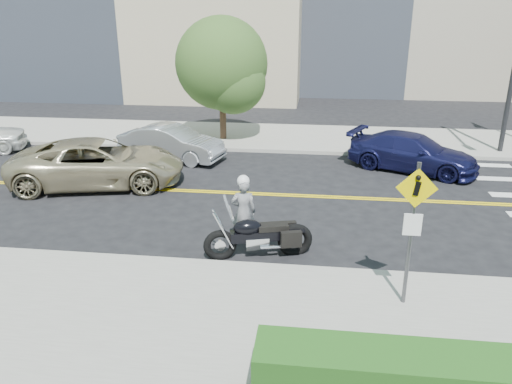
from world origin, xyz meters
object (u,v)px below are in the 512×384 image
at_px(parked_car_silver, 171,143).
at_px(motorcycle, 259,227).
at_px(motorcyclist, 244,210).
at_px(parked_car_blue, 413,152).
at_px(suv, 98,163).
at_px(pedestrian_sign, 413,221).

bearing_deg(parked_car_silver, motorcycle, -136.87).
height_order(motorcyclist, parked_car_blue, motorcyclist).
xyz_separation_m(motorcyclist, parked_car_blue, (5.42, 6.99, -0.24)).
bearing_deg(motorcycle, parked_car_blue, 41.31).
bearing_deg(suv, pedestrian_sign, -137.87).
bearing_deg(suv, parked_car_blue, -87.39).
bearing_deg(parked_car_blue, pedestrian_sign, -165.39).
height_order(motorcycle, parked_car_blue, motorcycle).
distance_m(pedestrian_sign, motorcyclist, 4.65).
relative_size(pedestrian_sign, motorcyclist, 1.59).
xyz_separation_m(motorcycle, parked_car_blue, (4.94, 7.68, -0.10)).
xyz_separation_m(motorcyclist, motorcycle, (0.49, -0.69, -0.14)).
bearing_deg(pedestrian_sign, parked_car_blue, 79.87).
height_order(pedestrian_sign, motorcyclist, pedestrian_sign).
height_order(motorcycle, parked_car_silver, motorcycle).
height_order(motorcyclist, parked_car_silver, motorcyclist).
bearing_deg(suv, motorcyclist, -137.61).
distance_m(motorcycle, parked_car_silver, 9.08).
bearing_deg(pedestrian_sign, parked_car_silver, 128.14).
bearing_deg(parked_car_blue, suv, 130.31).
xyz_separation_m(pedestrian_sign, parked_car_blue, (1.72, 9.61, -1.26)).
relative_size(pedestrian_sign, motorcycle, 1.14).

